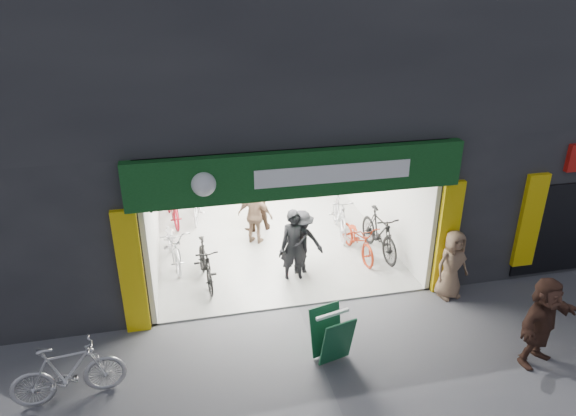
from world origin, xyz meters
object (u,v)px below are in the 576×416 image
object	(u,v)px
bike_left_front	(173,244)
parked_bike	(68,372)
sandwich_board	(332,335)
bike_right_front	(379,233)
pedestrian_near	(452,264)

from	to	relation	value
bike_left_front	parked_bike	xyz separation A→B (m)	(-1.75, -4.14, 0.03)
sandwich_board	bike_left_front	bearing A→B (deg)	108.94
sandwich_board	parked_bike	bearing A→B (deg)	165.79
sandwich_board	bike_right_front	bearing A→B (deg)	42.44
pedestrian_near	sandwich_board	bearing A→B (deg)	-166.52
pedestrian_near	sandwich_board	distance (m)	3.40
parked_bike	sandwich_board	bearing A→B (deg)	-97.06
bike_left_front	parked_bike	size ratio (longest dim) A/B	1.09
bike_left_front	pedestrian_near	distance (m)	6.43
bike_left_front	bike_right_front	size ratio (longest dim) A/B	1.00
sandwich_board	pedestrian_near	bearing A→B (deg)	9.99
bike_right_front	sandwich_board	distance (m)	4.17
parked_bike	bike_right_front	bearing A→B (deg)	-69.73
bike_left_front	pedestrian_near	bearing A→B (deg)	-33.32
bike_right_front	sandwich_board	bearing A→B (deg)	-127.22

